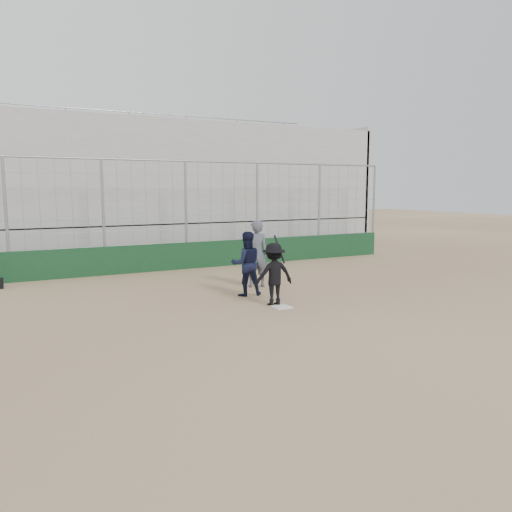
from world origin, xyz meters
name	(u,v)px	position (x,y,z in m)	size (l,w,h in m)	color
ground	(282,307)	(0.00, 0.00, 0.00)	(90.00, 90.00, 0.00)	#816346
home_plate	(282,307)	(0.00, 0.00, 0.01)	(0.44, 0.44, 0.02)	white
backstop	(187,243)	(0.00, 7.00, 0.96)	(18.10, 0.25, 4.04)	#10341B
bleachers	(149,190)	(0.00, 11.95, 2.92)	(20.25, 6.70, 6.98)	#A0A0A0
batter_at_plate	(274,274)	(-0.05, 0.32, 0.81)	(1.09, 0.78, 1.79)	black
catcher_crouched	(246,274)	(-0.17, 1.66, 0.61)	(0.98, 0.81, 1.22)	black
umpire	(256,257)	(0.66, 2.66, 0.93)	(0.75, 0.49, 1.85)	#4B515F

